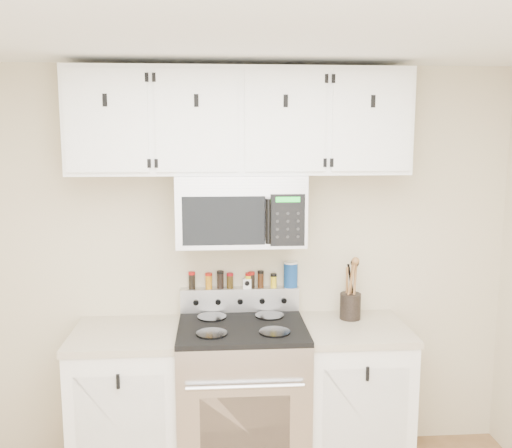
# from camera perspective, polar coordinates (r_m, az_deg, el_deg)

# --- Properties ---
(back_wall) EXTENTS (3.50, 0.01, 2.50)m
(back_wall) POSITION_cam_1_polar(r_m,az_deg,el_deg) (3.68, -1.67, -4.01)
(back_wall) COLOR #C5BA94
(back_wall) RESTS_ON floor
(range) EXTENTS (0.76, 0.65, 1.10)m
(range) POSITION_cam_1_polar(r_m,az_deg,el_deg) (3.64, -1.38, -16.96)
(range) COLOR #B7B7BA
(range) RESTS_ON floor
(base_cabinet_left) EXTENTS (0.64, 0.62, 0.92)m
(base_cabinet_left) POSITION_cam_1_polar(r_m,az_deg,el_deg) (3.70, -12.63, -17.13)
(base_cabinet_left) COLOR white
(base_cabinet_left) RESTS_ON floor
(base_cabinet_right) EXTENTS (0.64, 0.62, 0.92)m
(base_cabinet_right) POSITION_cam_1_polar(r_m,az_deg,el_deg) (3.76, 9.63, -16.61)
(base_cabinet_right) COLOR white
(base_cabinet_right) RESTS_ON floor
(microwave) EXTENTS (0.76, 0.44, 0.42)m
(microwave) POSITION_cam_1_polar(r_m,az_deg,el_deg) (3.43, -1.55, 1.47)
(microwave) COLOR #9E9EA3
(microwave) RESTS_ON back_wall
(upper_cabinets) EXTENTS (2.00, 0.35, 0.62)m
(upper_cabinets) POSITION_cam_1_polar(r_m,az_deg,el_deg) (3.42, -1.62, 10.20)
(upper_cabinets) COLOR white
(upper_cabinets) RESTS_ON back_wall
(utensil_crock) EXTENTS (0.13, 0.13, 0.38)m
(utensil_crock) POSITION_cam_1_polar(r_m,az_deg,el_deg) (3.68, 9.41, -7.90)
(utensil_crock) COLOR black
(utensil_crock) RESTS_ON base_cabinet_right
(kitchen_timer) EXTENTS (0.05, 0.05, 0.06)m
(kitchen_timer) POSITION_cam_1_polar(r_m,az_deg,el_deg) (3.68, -0.92, -5.93)
(kitchen_timer) COLOR white
(kitchen_timer) RESTS_ON range
(salt_canister) EXTENTS (0.09, 0.09, 0.17)m
(salt_canister) POSITION_cam_1_polar(r_m,az_deg,el_deg) (3.69, 3.48, -5.04)
(salt_canister) COLOR navy
(salt_canister) RESTS_ON range
(spice_jar_0) EXTENTS (0.04, 0.04, 0.11)m
(spice_jar_0) POSITION_cam_1_polar(r_m,az_deg,el_deg) (3.67, -6.43, -5.62)
(spice_jar_0) COLOR black
(spice_jar_0) RESTS_ON range
(spice_jar_1) EXTENTS (0.04, 0.04, 0.10)m
(spice_jar_1) POSITION_cam_1_polar(r_m,az_deg,el_deg) (3.67, -4.75, -5.67)
(spice_jar_1) COLOR #BF7C16
(spice_jar_1) RESTS_ON range
(spice_jar_2) EXTENTS (0.04, 0.04, 0.11)m
(spice_jar_2) POSITION_cam_1_polar(r_m,az_deg,el_deg) (3.67, -3.59, -5.56)
(spice_jar_2) COLOR black
(spice_jar_2) RESTS_ON range
(spice_jar_3) EXTENTS (0.04, 0.04, 0.10)m
(spice_jar_3) POSITION_cam_1_polar(r_m,az_deg,el_deg) (3.67, -2.62, -5.67)
(spice_jar_3) COLOR #39290D
(spice_jar_3) RESTS_ON range
(spice_jar_4) EXTENTS (0.05, 0.05, 0.10)m
(spice_jar_4) POSITION_cam_1_polar(r_m,az_deg,el_deg) (3.67, -0.72, -5.64)
(spice_jar_4) COLOR yellow
(spice_jar_4) RESTS_ON range
(spice_jar_5) EXTENTS (0.04, 0.04, 0.10)m
(spice_jar_5) POSITION_cam_1_polar(r_m,az_deg,el_deg) (3.67, -0.45, -5.60)
(spice_jar_5) COLOR black
(spice_jar_5) RESTS_ON range
(spice_jar_6) EXTENTS (0.04, 0.04, 0.11)m
(spice_jar_6) POSITION_cam_1_polar(r_m,az_deg,el_deg) (3.68, 0.47, -5.53)
(spice_jar_6) COLOR #3A1E0D
(spice_jar_6) RESTS_ON range
(spice_jar_7) EXTENTS (0.04, 0.04, 0.09)m
(spice_jar_7) POSITION_cam_1_polar(r_m,az_deg,el_deg) (3.69, 1.77, -5.67)
(spice_jar_7) COLOR yellow
(spice_jar_7) RESTS_ON range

